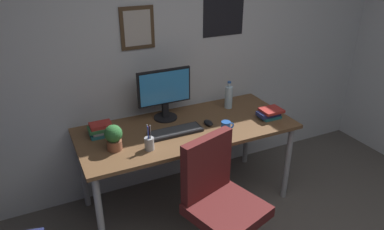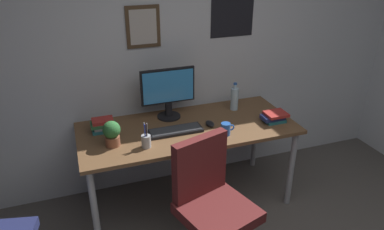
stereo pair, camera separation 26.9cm
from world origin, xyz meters
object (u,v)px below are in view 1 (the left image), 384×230
keyboard (175,131)px  potted_plant (114,137)px  monitor (165,92)px  water_bottle (229,97)px  office_chair (219,197)px  book_stack_right (270,113)px  coffee_mug_near (226,127)px  pen_cup (149,143)px  computer_mouse (208,123)px  book_stack_left (101,130)px

keyboard → potted_plant: size_ratio=2.21×
monitor → water_bottle: bearing=-3.8°
potted_plant → keyboard: bearing=5.1°
office_chair → book_stack_right: 0.96m
coffee_mug_near → book_stack_right: bearing=9.0°
water_bottle → book_stack_right: 0.40m
pen_cup → book_stack_right: 1.11m
computer_mouse → coffee_mug_near: 0.20m
potted_plant → pen_cup: pen_cup is taller
computer_mouse → book_stack_left: size_ratio=0.57×
pen_cup → potted_plant: bearing=154.5°
water_bottle → coffee_mug_near: (-0.27, -0.41, -0.06)m
keyboard → computer_mouse: 0.30m
water_bottle → book_stack_left: size_ratio=1.31×
keyboard → potted_plant: potted_plant is taller
keyboard → water_bottle: 0.68m
book_stack_left → book_stack_right: book_stack_left is taller
potted_plant → pen_cup: (0.23, -0.11, -0.05)m
keyboard → book_stack_right: bearing=-6.6°
computer_mouse → water_bottle: 0.41m
office_chair → potted_plant: (-0.56, 0.56, 0.32)m
office_chair → computer_mouse: (0.24, 0.62, 0.24)m
keyboard → computer_mouse: size_ratio=3.91×
coffee_mug_near → book_stack_right: size_ratio=0.55×
water_bottle → book_stack_left: water_bottle is taller
office_chair → book_stack_left: 1.05m
book_stack_left → office_chair: bearing=-54.1°
book_stack_left → book_stack_right: bearing=-12.8°
keyboard → book_stack_left: 0.58m
pen_cup → monitor: bearing=55.8°
book_stack_left → pen_cup: bearing=-54.3°
keyboard → computer_mouse: computer_mouse is taller
keyboard → book_stack_right: 0.84m
office_chair → coffee_mug_near: size_ratio=8.46×
monitor → computer_mouse: bearing=-44.6°
monitor → coffee_mug_near: monitor is taller
monitor → potted_plant: 0.63m
pen_cup → coffee_mug_near: bearing=-1.7°
computer_mouse → book_stack_right: bearing=-11.6°
office_chair → water_bottle: bearing=56.4°
potted_plant → book_stack_right: 1.34m
potted_plant → book_stack_left: potted_plant is taller
water_bottle → coffee_mug_near: bearing=-122.7°
potted_plant → book_stack_left: (-0.03, 0.26, -0.06)m
monitor → keyboard: 0.36m
monitor → keyboard: bearing=-95.3°
potted_plant → book_stack_left: bearing=97.7°
potted_plant → book_stack_right: size_ratio=0.95×
computer_mouse → water_bottle: bearing=35.2°
office_chair → monitor: (-0.03, 0.89, 0.46)m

